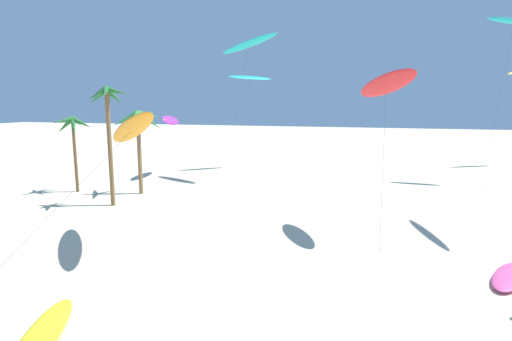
{
  "coord_description": "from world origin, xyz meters",
  "views": [
    {
      "loc": [
        5.6,
        -1.67,
        8.96
      ],
      "look_at": [
        -1.65,
        23.56,
        4.54
      ],
      "focal_mm": 28.43,
      "sensor_mm": 36.0,
      "label": 1
    }
  ],
  "objects_px": {
    "palm_tree_0": "(73,127)",
    "flying_kite_2": "(131,129)",
    "palm_tree_2": "(108,110)",
    "flying_kite_6": "(250,78)",
    "grounded_kite_1": "(42,336)",
    "flying_kite_5": "(171,120)",
    "grounded_kite_0": "(510,276)",
    "flying_kite_8": "(249,44)",
    "palm_tree_1": "(138,126)",
    "flying_kite_7": "(386,84)"
  },
  "relations": [
    {
      "from": "palm_tree_0",
      "to": "flying_kite_2",
      "type": "xyz_separation_m",
      "value": [
        14.57,
        -12.31,
        0.86
      ]
    },
    {
      "from": "palm_tree_2",
      "to": "flying_kite_6",
      "type": "distance_m",
      "value": 23.64
    },
    {
      "from": "flying_kite_2",
      "to": "grounded_kite_1",
      "type": "distance_m",
      "value": 12.57
    },
    {
      "from": "flying_kite_2",
      "to": "flying_kite_5",
      "type": "xyz_separation_m",
      "value": [
        -9.51,
        23.09,
        -0.55
      ]
    },
    {
      "from": "grounded_kite_0",
      "to": "grounded_kite_1",
      "type": "relative_size",
      "value": 0.8
    },
    {
      "from": "flying_kite_5",
      "to": "palm_tree_0",
      "type": "bearing_deg",
      "value": -115.16
    },
    {
      "from": "flying_kite_6",
      "to": "grounded_kite_1",
      "type": "xyz_separation_m",
      "value": [
        4.15,
        -41.18,
        -11.96
      ]
    },
    {
      "from": "palm_tree_2",
      "to": "flying_kite_6",
      "type": "xyz_separation_m",
      "value": [
        5.81,
        22.59,
        3.84
      ]
    },
    {
      "from": "flying_kite_8",
      "to": "grounded_kite_0",
      "type": "height_order",
      "value": "flying_kite_8"
    },
    {
      "from": "flying_kite_6",
      "to": "palm_tree_1",
      "type": "bearing_deg",
      "value": -108.91
    },
    {
      "from": "flying_kite_5",
      "to": "flying_kite_6",
      "type": "bearing_deg",
      "value": 46.41
    },
    {
      "from": "palm_tree_2",
      "to": "flying_kite_8",
      "type": "bearing_deg",
      "value": 62.66
    },
    {
      "from": "flying_kite_2",
      "to": "flying_kite_7",
      "type": "distance_m",
      "value": 16.42
    },
    {
      "from": "flying_kite_7",
      "to": "grounded_kite_0",
      "type": "height_order",
      "value": "flying_kite_7"
    },
    {
      "from": "flying_kite_2",
      "to": "palm_tree_0",
      "type": "bearing_deg",
      "value": 139.81
    },
    {
      "from": "palm_tree_1",
      "to": "flying_kite_6",
      "type": "xyz_separation_m",
      "value": [
        6.04,
        17.65,
        5.53
      ]
    },
    {
      "from": "palm_tree_1",
      "to": "flying_kite_7",
      "type": "xyz_separation_m",
      "value": [
        22.66,
        -6.71,
        3.49
      ]
    },
    {
      "from": "flying_kite_8",
      "to": "grounded_kite_1",
      "type": "bearing_deg",
      "value": -86.5
    },
    {
      "from": "flying_kite_2",
      "to": "palm_tree_1",
      "type": "bearing_deg",
      "value": 120.55
    },
    {
      "from": "flying_kite_2",
      "to": "flying_kite_7",
      "type": "height_order",
      "value": "flying_kite_7"
    },
    {
      "from": "palm_tree_1",
      "to": "flying_kite_6",
      "type": "distance_m",
      "value": 19.46
    },
    {
      "from": "flying_kite_6",
      "to": "grounded_kite_0",
      "type": "xyz_separation_m",
      "value": [
        22.98,
        -30.18,
        -11.99
      ]
    },
    {
      "from": "flying_kite_6",
      "to": "flying_kite_2",
      "type": "bearing_deg",
      "value": -86.52
    },
    {
      "from": "flying_kite_2",
      "to": "flying_kite_6",
      "type": "xyz_separation_m",
      "value": [
        -1.89,
        31.1,
        4.81
      ]
    },
    {
      "from": "flying_kite_2",
      "to": "grounded_kite_1",
      "type": "xyz_separation_m",
      "value": [
        2.26,
        -10.08,
        -7.16
      ]
    },
    {
      "from": "palm_tree_2",
      "to": "flying_kite_5",
      "type": "relative_size",
      "value": 1.02
    },
    {
      "from": "flying_kite_7",
      "to": "grounded_kite_1",
      "type": "bearing_deg",
      "value": -126.53
    },
    {
      "from": "flying_kite_5",
      "to": "flying_kite_6",
      "type": "height_order",
      "value": "flying_kite_6"
    },
    {
      "from": "flying_kite_2",
      "to": "grounded_kite_1",
      "type": "relative_size",
      "value": 2.03
    },
    {
      "from": "grounded_kite_0",
      "to": "grounded_kite_1",
      "type": "height_order",
      "value": "grounded_kite_1"
    },
    {
      "from": "flying_kite_5",
      "to": "grounded_kite_1",
      "type": "relative_size",
      "value": 1.74
    },
    {
      "from": "palm_tree_2",
      "to": "flying_kite_2",
      "type": "bearing_deg",
      "value": -47.83
    },
    {
      "from": "flying_kite_8",
      "to": "grounded_kite_0",
      "type": "bearing_deg",
      "value": -47.56
    },
    {
      "from": "grounded_kite_1",
      "to": "flying_kite_5",
      "type": "bearing_deg",
      "value": 109.54
    },
    {
      "from": "palm_tree_0",
      "to": "palm_tree_2",
      "type": "relative_size",
      "value": 0.74
    },
    {
      "from": "palm_tree_0",
      "to": "grounded_kite_1",
      "type": "relative_size",
      "value": 1.31
    },
    {
      "from": "palm_tree_2",
      "to": "palm_tree_0",
      "type": "bearing_deg",
      "value": 151.02
    },
    {
      "from": "flying_kite_2",
      "to": "grounded_kite_1",
      "type": "height_order",
      "value": "flying_kite_2"
    },
    {
      "from": "palm_tree_0",
      "to": "palm_tree_2",
      "type": "height_order",
      "value": "palm_tree_2"
    },
    {
      "from": "flying_kite_5",
      "to": "grounded_kite_0",
      "type": "xyz_separation_m",
      "value": [
        30.6,
        -22.17,
        -6.63
      ]
    },
    {
      "from": "palm_tree_0",
      "to": "flying_kite_6",
      "type": "distance_m",
      "value": 23.37
    },
    {
      "from": "palm_tree_0",
      "to": "flying_kite_5",
      "type": "xyz_separation_m",
      "value": [
        5.06,
        10.78,
        0.31
      ]
    },
    {
      "from": "palm_tree_2",
      "to": "flying_kite_2",
      "type": "height_order",
      "value": "palm_tree_2"
    },
    {
      "from": "flying_kite_6",
      "to": "grounded_kite_1",
      "type": "bearing_deg",
      "value": -84.24
    },
    {
      "from": "palm_tree_0",
      "to": "flying_kite_5",
      "type": "bearing_deg",
      "value": 64.84
    },
    {
      "from": "palm_tree_0",
      "to": "palm_tree_1",
      "type": "height_order",
      "value": "palm_tree_1"
    },
    {
      "from": "palm_tree_1",
      "to": "palm_tree_2",
      "type": "relative_size",
      "value": 0.8
    },
    {
      "from": "flying_kite_2",
      "to": "flying_kite_7",
      "type": "bearing_deg",
      "value": 24.58
    },
    {
      "from": "palm_tree_0",
      "to": "palm_tree_1",
      "type": "xyz_separation_m",
      "value": [
        6.64,
        1.14,
        0.14
      ]
    },
    {
      "from": "palm_tree_1",
      "to": "palm_tree_2",
      "type": "bearing_deg",
      "value": -87.29
    }
  ]
}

